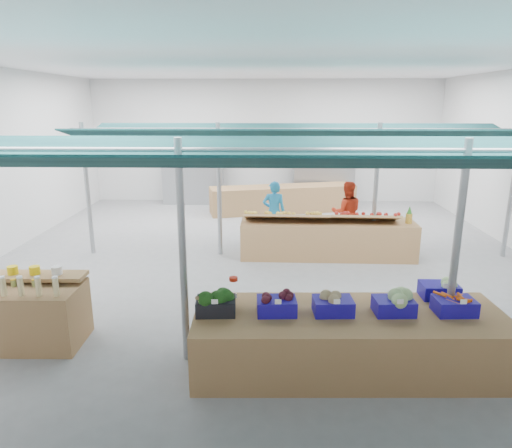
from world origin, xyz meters
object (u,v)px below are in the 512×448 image
at_px(crate_stack, 471,329).
at_px(vendor_left, 274,212).
at_px(veg_counter, 348,340).
at_px(vendor_right, 347,212).
at_px(bottle_shelf, 15,312).
at_px(fruit_counter, 327,239).

height_order(crate_stack, vendor_left, vendor_left).
height_order(veg_counter, vendor_right, vendor_right).
distance_m(bottle_shelf, fruit_counter, 6.41).
height_order(vendor_left, vendor_right, same).
distance_m(veg_counter, crate_stack, 1.92).
xyz_separation_m(crate_stack, vendor_right, (-0.95, 5.08, 0.49)).
relative_size(bottle_shelf, fruit_counter, 0.51).
bearing_deg(veg_counter, vendor_right, 79.50).
xyz_separation_m(fruit_counter, vendor_right, (0.60, 1.10, 0.36)).
distance_m(veg_counter, fruit_counter, 4.53).
bearing_deg(fruit_counter, bottle_shelf, -140.42).
bearing_deg(bottle_shelf, vendor_right, 41.30).
distance_m(crate_stack, vendor_left, 5.80).
distance_m(bottle_shelf, vendor_left, 6.37).
bearing_deg(vendor_left, vendor_right, -178.99).
xyz_separation_m(bottle_shelf, vendor_right, (5.61, 5.09, 0.31)).
bearing_deg(crate_stack, fruit_counter, 111.30).
xyz_separation_m(veg_counter, crate_stack, (1.83, 0.54, -0.10)).
xyz_separation_m(fruit_counter, vendor_left, (-1.20, 1.10, 0.36)).
height_order(bottle_shelf, crate_stack, bottle_shelf).
relative_size(bottle_shelf, crate_stack, 3.43).
bearing_deg(vendor_right, bottle_shelf, 43.26).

